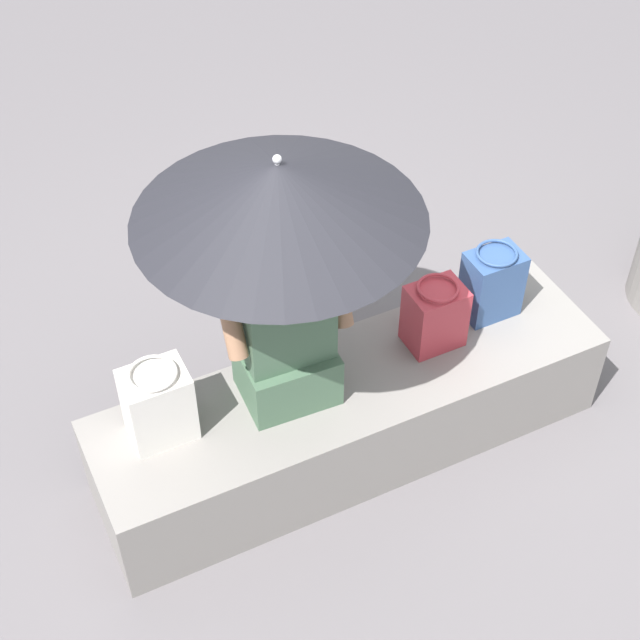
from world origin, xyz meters
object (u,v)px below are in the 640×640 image
person_seated (285,318)px  handbag_black (435,315)px  shoulder_bag_spare (158,404)px  tote_bag_canvas (492,283)px  parasol (278,192)px

person_seated → handbag_black: size_ratio=3.07×
person_seated → shoulder_bag_spare: size_ratio=2.78×
tote_bag_canvas → parasol: bearing=178.6°
parasol → shoulder_bag_spare: size_ratio=3.20×
person_seated → tote_bag_canvas: size_ratio=2.84×
parasol → shoulder_bag_spare: 0.90m
parasol → handbag_black: 0.97m
parasol → shoulder_bag_spare: (-0.51, -0.04, -0.74)m
person_seated → parasol: 0.51m
person_seated → tote_bag_canvas: bearing=2.5°
handbag_black → tote_bag_canvas: 0.30m
person_seated → tote_bag_canvas: (0.93, 0.04, -0.23)m
tote_bag_canvas → shoulder_bag_spare: bearing=-179.3°
tote_bag_canvas → shoulder_bag_spare: size_ratio=0.98×
parasol → handbag_black: (0.61, -0.07, -0.75)m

